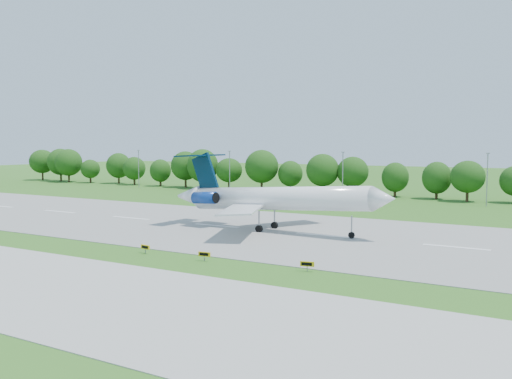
# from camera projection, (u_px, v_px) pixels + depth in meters

# --- Properties ---
(ground) EXTENTS (600.00, 600.00, 0.00)m
(ground) POSITION_uv_depth(u_px,v_px,m) (235.00, 265.00, 67.13)
(ground) COLOR #2B5D18
(ground) RESTS_ON ground
(runway) EXTENTS (400.00, 45.00, 0.08)m
(runway) POSITION_uv_depth(u_px,v_px,m) (323.00, 235.00, 88.52)
(runway) COLOR gray
(runway) RESTS_ON ground
(taxiway) EXTENTS (400.00, 23.00, 0.08)m
(taxiway) POSITION_uv_depth(u_px,v_px,m) (128.00, 301.00, 51.72)
(taxiway) COLOR #ADADA8
(taxiway) RESTS_ON ground
(tree_line) EXTENTS (288.40, 8.40, 10.40)m
(tree_line) POSITION_uv_depth(u_px,v_px,m) (431.00, 175.00, 145.37)
(tree_line) COLOR #382314
(tree_line) RESTS_ON ground
(light_poles) EXTENTS (175.90, 0.25, 12.19)m
(light_poles) POSITION_uv_depth(u_px,v_px,m) (410.00, 176.00, 138.07)
(light_poles) COLOR gray
(light_poles) RESTS_ON ground
(airliner) EXTENTS (41.21, 29.98, 12.77)m
(airliner) POSITION_uv_depth(u_px,v_px,m) (268.00, 197.00, 93.24)
(airliner) COLOR white
(airliner) RESTS_ON ground
(taxi_sign_left) EXTENTS (1.61, 0.42, 1.12)m
(taxi_sign_left) POSITION_uv_depth(u_px,v_px,m) (145.00, 247.00, 74.24)
(taxi_sign_left) COLOR gray
(taxi_sign_left) RESTS_ON ground
(taxi_sign_centre) EXTENTS (1.62, 0.39, 1.13)m
(taxi_sign_centre) POSITION_uv_depth(u_px,v_px,m) (204.00, 254.00, 69.41)
(taxi_sign_centre) COLOR gray
(taxi_sign_centre) RESTS_ON ground
(taxi_sign_right) EXTENTS (1.61, 0.54, 1.13)m
(taxi_sign_right) POSITION_uv_depth(u_px,v_px,m) (307.00, 264.00, 63.77)
(taxi_sign_right) COLOR gray
(taxi_sign_right) RESTS_ON ground
(service_vehicle_a) EXTENTS (3.47, 1.53, 1.11)m
(service_vehicle_a) POSITION_uv_depth(u_px,v_px,m) (325.00, 197.00, 145.56)
(service_vehicle_a) COLOR white
(service_vehicle_a) RESTS_ON ground
(service_vehicle_b) EXTENTS (3.30, 1.70, 1.07)m
(service_vehicle_b) POSITION_uv_depth(u_px,v_px,m) (268.00, 195.00, 153.17)
(service_vehicle_b) COLOR silver
(service_vehicle_b) RESTS_ON ground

